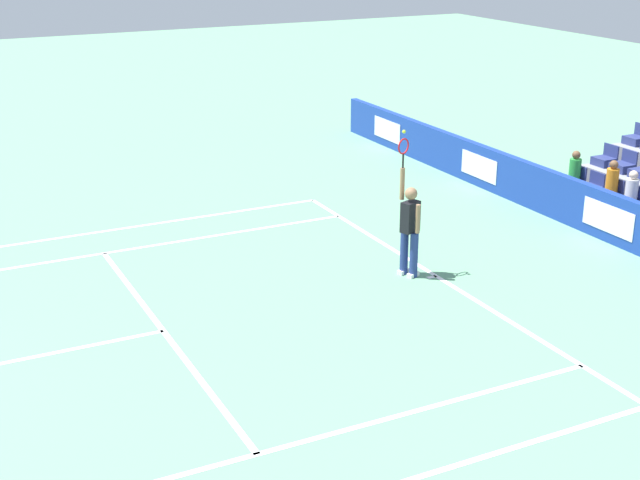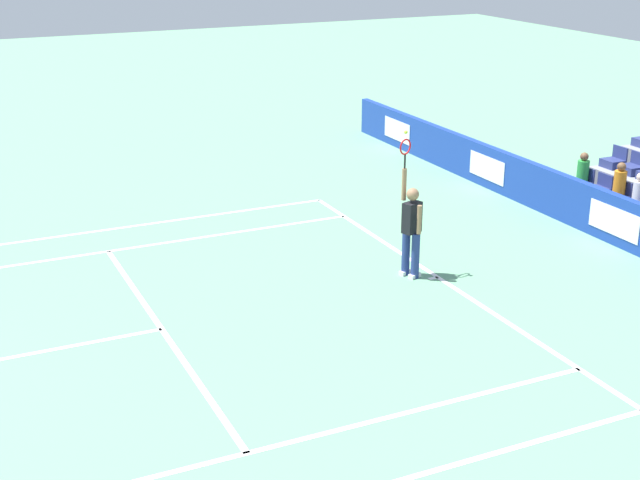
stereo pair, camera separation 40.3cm
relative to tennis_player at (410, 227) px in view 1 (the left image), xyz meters
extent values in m
cube|color=white|center=(-0.31, -0.46, -0.99)|extent=(10.97, 0.10, 0.01)
cube|color=white|center=(-0.31, 5.03, -0.99)|extent=(8.23, 0.10, 0.01)
cube|color=white|center=(3.81, 5.49, -0.99)|extent=(0.10, 11.89, 0.01)
cube|color=white|center=(-4.42, 5.49, -0.99)|extent=(0.10, 11.89, 0.01)
cube|color=white|center=(5.18, 5.49, -0.99)|extent=(0.10, 11.89, 0.01)
cube|color=white|center=(-0.31, -0.36, -0.99)|extent=(0.10, 0.20, 0.01)
cube|color=#193899|center=(-0.31, -4.88, -0.46)|extent=(23.15, 0.20, 1.07)
cube|color=white|center=(-0.31, -4.77, -0.46)|extent=(1.48, 0.01, 0.60)
cube|color=white|center=(4.32, -4.77, -0.46)|extent=(1.48, 0.01, 0.60)
cube|color=white|center=(8.95, -4.77, -0.46)|extent=(1.48, 0.01, 0.60)
cylinder|color=navy|center=(-0.12, -0.04, -0.54)|extent=(0.16, 0.16, 0.90)
cylinder|color=navy|center=(0.11, 0.04, -0.54)|extent=(0.16, 0.16, 0.90)
cube|color=white|center=(-0.12, -0.04, -0.95)|extent=(0.20, 0.29, 0.08)
cube|color=white|center=(0.11, 0.04, -0.95)|extent=(0.20, 0.29, 0.08)
cube|color=black|center=(-0.01, 0.00, 0.21)|extent=(0.33, 0.41, 0.60)
sphere|color=#9E7251|center=(-0.01, 0.00, 0.67)|extent=(0.24, 0.24, 0.24)
cylinder|color=#9E7251|center=(0.20, 0.07, 0.82)|extent=(0.09, 0.09, 0.62)
cylinder|color=#9E7251|center=(-0.23, -0.03, 0.23)|extent=(0.09, 0.09, 0.56)
cylinder|color=black|center=(0.20, 0.07, 1.27)|extent=(0.04, 0.04, 0.28)
torus|color=red|center=(0.20, 0.07, 1.55)|extent=(0.13, 0.30, 0.31)
sphere|color=#D1E533|center=(0.20, 0.07, 1.83)|extent=(0.07, 0.07, 0.07)
cube|color=navy|center=(0.31, -5.96, -0.47)|extent=(0.48, 0.44, 0.20)
cube|color=navy|center=(0.31, -6.16, -0.22)|extent=(0.48, 0.04, 0.30)
cube|color=navy|center=(0.93, -5.96, -0.47)|extent=(0.48, 0.44, 0.20)
cube|color=navy|center=(0.93, -6.16, -0.22)|extent=(0.48, 0.04, 0.30)
cube|color=navy|center=(1.55, -5.96, -0.47)|extent=(0.48, 0.44, 0.20)
cube|color=navy|center=(1.55, -6.16, -0.22)|extent=(0.48, 0.04, 0.30)
cube|color=navy|center=(2.17, -5.96, -0.47)|extent=(0.48, 0.44, 0.20)
cube|color=navy|center=(2.17, -6.16, -0.22)|extent=(0.48, 0.04, 0.30)
cube|color=navy|center=(1.55, -6.91, -0.05)|extent=(0.48, 0.44, 0.20)
cube|color=navy|center=(1.55, -7.11, 0.20)|extent=(0.48, 0.04, 0.30)
cube|color=navy|center=(2.17, -6.91, -0.05)|extent=(0.48, 0.44, 0.20)
cube|color=navy|center=(2.17, -7.11, 0.20)|extent=(0.48, 0.04, 0.30)
cube|color=navy|center=(2.17, -7.86, 0.37)|extent=(0.48, 0.44, 0.20)
cylinder|color=white|center=(0.31, -6.01, -0.14)|extent=(0.28, 0.28, 0.46)
sphere|color=beige|center=(0.31, -6.01, 0.19)|extent=(0.20, 0.20, 0.20)
cylinder|color=orange|center=(0.93, -6.01, -0.10)|extent=(0.28, 0.28, 0.55)
sphere|color=brown|center=(0.93, -6.01, 0.28)|extent=(0.20, 0.20, 0.20)
cylinder|color=green|center=(2.17, -6.01, -0.13)|extent=(0.28, 0.28, 0.49)
sphere|color=brown|center=(2.17, -6.01, 0.22)|extent=(0.20, 0.20, 0.20)
camera|label=1|loc=(-13.82, 8.79, 5.67)|focal=50.59mm
camera|label=2|loc=(-14.00, 8.43, 5.67)|focal=50.59mm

